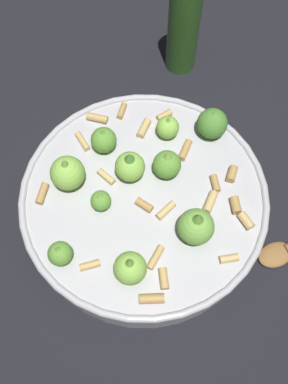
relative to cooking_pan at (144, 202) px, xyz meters
The scene contains 3 objects.
ground_plane 0.04m from the cooking_pan, 36.31° to the right, with size 2.40×2.40×0.00m, color black.
cooking_pan is the anchor object (origin of this frame).
olive_oil_bottle 0.30m from the cooking_pan, 117.93° to the left, with size 0.05×0.05×0.22m.
Camera 1 is at (0.17, -0.21, 0.62)m, focal length 42.27 mm.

